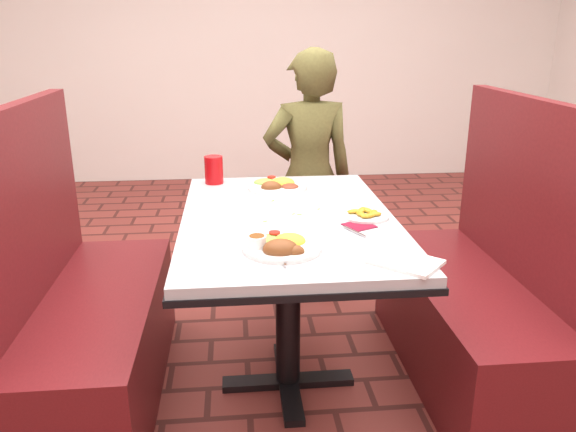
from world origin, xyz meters
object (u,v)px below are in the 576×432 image
object	(u,v)px
diner_person	(309,177)
red_tumbler	(214,170)
booth_bench_right	(478,306)
near_dinner_plate	(281,242)
far_dinner_plate	(277,183)
booth_bench_left	(85,324)
plantain_plate	(365,215)
dining_table	(288,240)

from	to	relation	value
diner_person	red_tumbler	world-z (taller)	diner_person
booth_bench_right	near_dinner_plate	distance (m)	1.03
far_dinner_plate	red_tumbler	size ratio (longest dim) A/B	2.10
booth_bench_left	booth_bench_right	size ratio (longest dim) A/B	1.00
far_dinner_plate	plantain_plate	bearing A→B (deg)	-55.85
dining_table	diner_person	size ratio (longest dim) A/B	0.90
diner_person	near_dinner_plate	world-z (taller)	diner_person
diner_person	plantain_plate	bearing A→B (deg)	90.41
dining_table	near_dinner_plate	xyz separation A→B (m)	(-0.06, -0.34, 0.12)
booth_bench_left	red_tumbler	bearing A→B (deg)	45.32
dining_table	plantain_plate	xyz separation A→B (m)	(0.29, -0.04, 0.11)
far_dinner_plate	booth_bench_left	bearing A→B (deg)	-153.19
diner_person	near_dinner_plate	size ratio (longest dim) A/B	5.23
dining_table	red_tumbler	xyz separation A→B (m)	(-0.29, 0.51, 0.16)
booth_bench_left	far_dinner_plate	distance (m)	0.99
far_dinner_plate	near_dinner_plate	bearing A→B (deg)	-93.62
diner_person	far_dinner_plate	xyz separation A→B (m)	(-0.21, -0.49, 0.10)
booth_bench_right	diner_person	xyz separation A→B (m)	(-0.60, 0.89, 0.34)
booth_bench_left	plantain_plate	distance (m)	1.17
red_tumbler	plantain_plate	bearing A→B (deg)	-43.77
booth_bench_right	diner_person	bearing A→B (deg)	124.13
diner_person	near_dinner_plate	distance (m)	1.26
dining_table	near_dinner_plate	distance (m)	0.37
dining_table	booth_bench_left	bearing A→B (deg)	180.00
booth_bench_left	booth_bench_right	distance (m)	1.60
booth_bench_right	booth_bench_left	bearing A→B (deg)	180.00
booth_bench_right	diner_person	distance (m)	1.12
far_dinner_plate	red_tumbler	bearing A→B (deg)	157.90
booth_bench_right	red_tumbler	xyz separation A→B (m)	(-1.09, 0.51, 0.48)
booth_bench_right	far_dinner_plate	bearing A→B (deg)	153.80
plantain_plate	near_dinner_plate	bearing A→B (deg)	-139.44
diner_person	booth_bench_left	bearing A→B (deg)	36.42
dining_table	near_dinner_plate	bearing A→B (deg)	-99.57
far_dinner_plate	red_tumbler	distance (m)	0.31
booth_bench_left	diner_person	world-z (taller)	diner_person
booth_bench_right	diner_person	size ratio (longest dim) A/B	0.89
near_dinner_plate	plantain_plate	bearing A→B (deg)	40.56
booth_bench_right	plantain_plate	world-z (taller)	booth_bench_right
near_dinner_plate	far_dinner_plate	world-z (taller)	near_dinner_plate
near_dinner_plate	far_dinner_plate	bearing A→B (deg)	86.38
near_dinner_plate	booth_bench_left	bearing A→B (deg)	155.22
booth_bench_right	far_dinner_plate	xyz separation A→B (m)	(-0.81, 0.40, 0.44)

